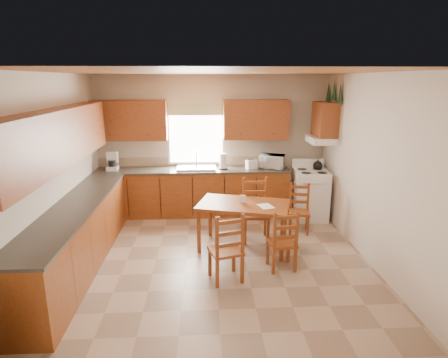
{
  "coord_description": "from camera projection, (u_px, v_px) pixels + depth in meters",
  "views": [
    {
      "loc": [
        -0.14,
        -5.15,
        2.61
      ],
      "look_at": [
        0.15,
        0.3,
        1.15
      ],
      "focal_mm": 30.0,
      "sensor_mm": 36.0,
      "label": 1
    }
  ],
  "objects": [
    {
      "name": "floor",
      "position": [
        215.0,
        258.0,
        5.65
      ],
      "size": [
        4.5,
        4.5,
        0.0
      ],
      "primitive_type": "plane",
      "color": "#9E8269",
      "rests_on": "ground"
    },
    {
      "name": "ceiling",
      "position": [
        214.0,
        72.0,
        4.95
      ],
      "size": [
        4.5,
        4.5,
        0.0
      ],
      "primitive_type": "plane",
      "color": "#955A2B",
      "rests_on": "floor"
    },
    {
      "name": "wall_left",
      "position": [
        52.0,
        173.0,
        5.18
      ],
      "size": [
        4.5,
        4.5,
        0.0
      ],
      "primitive_type": "plane",
      "color": "beige",
      "rests_on": "floor"
    },
    {
      "name": "wall_right",
      "position": [
        370.0,
        169.0,
        5.42
      ],
      "size": [
        4.5,
        4.5,
        0.0
      ],
      "primitive_type": "plane",
      "color": "beige",
      "rests_on": "floor"
    },
    {
      "name": "wall_back",
      "position": [
        211.0,
        144.0,
        7.47
      ],
      "size": [
        4.5,
        4.5,
        0.0
      ],
      "primitive_type": "plane",
      "color": "beige",
      "rests_on": "floor"
    },
    {
      "name": "wall_front",
      "position": [
        223.0,
        235.0,
        3.13
      ],
      "size": [
        4.5,
        4.5,
        0.0
      ],
      "primitive_type": "plane",
      "color": "beige",
      "rests_on": "floor"
    },
    {
      "name": "lower_cab_back",
      "position": [
        193.0,
        193.0,
        7.4
      ],
      "size": [
        3.75,
        0.6,
        0.88
      ],
      "primitive_type": "cube",
      "color": "brown",
      "rests_on": "floor"
    },
    {
      "name": "lower_cab_left",
      "position": [
        78.0,
        238.0,
        5.29
      ],
      "size": [
        0.6,
        3.6,
        0.88
      ],
      "primitive_type": "cube",
      "color": "brown",
      "rests_on": "floor"
    },
    {
      "name": "counter_back",
      "position": [
        193.0,
        170.0,
        7.28
      ],
      "size": [
        3.75,
        0.63,
        0.04
      ],
      "primitive_type": "cube",
      "color": "#3D362F",
      "rests_on": "lower_cab_back"
    },
    {
      "name": "counter_left",
      "position": [
        74.0,
        207.0,
        5.17
      ],
      "size": [
        0.63,
        3.6,
        0.04
      ],
      "primitive_type": "cube",
      "color": "#3D362F",
      "rests_on": "lower_cab_left"
    },
    {
      "name": "backsplash",
      "position": [
        193.0,
        161.0,
        7.53
      ],
      "size": [
        3.75,
        0.01,
        0.18
      ],
      "primitive_type": "cube",
      "color": "#9A8266",
      "rests_on": "counter_back"
    },
    {
      "name": "upper_cab_back_left",
      "position": [
        130.0,
        120.0,
        7.1
      ],
      "size": [
        1.41,
        0.33,
        0.75
      ],
      "primitive_type": "cube",
      "color": "brown",
      "rests_on": "wall_back"
    },
    {
      "name": "upper_cab_back_right",
      "position": [
        256.0,
        120.0,
        7.23
      ],
      "size": [
        1.25,
        0.33,
        0.75
      ],
      "primitive_type": "cube",
      "color": "brown",
      "rests_on": "wall_back"
    },
    {
      "name": "upper_cab_left",
      "position": [
        56.0,
        138.0,
        4.92
      ],
      "size": [
        0.33,
        3.6,
        0.75
      ],
      "primitive_type": "cube",
      "color": "brown",
      "rests_on": "wall_left"
    },
    {
      "name": "upper_cab_stove",
      "position": [
        325.0,
        119.0,
        6.86
      ],
      "size": [
        0.33,
        0.62,
        0.62
      ],
      "primitive_type": "cube",
      "color": "brown",
      "rests_on": "wall_right"
    },
    {
      "name": "range_hood",
      "position": [
        321.0,
        140.0,
        6.95
      ],
      "size": [
        0.44,
        0.62,
        0.12
      ],
      "primitive_type": "cube",
      "color": "white",
      "rests_on": "wall_right"
    },
    {
      "name": "window_frame",
      "position": [
        196.0,
        135.0,
        7.37
      ],
      "size": [
        1.13,
        0.02,
        1.18
      ],
      "primitive_type": "cube",
      "color": "white",
      "rests_on": "wall_back"
    },
    {
      "name": "window_pane",
      "position": [
        196.0,
        135.0,
        7.37
      ],
      "size": [
        1.05,
        0.01,
        1.1
      ],
      "primitive_type": "cube",
      "color": "white",
      "rests_on": "wall_back"
    },
    {
      "name": "window_valance",
      "position": [
        195.0,
        109.0,
        7.22
      ],
      "size": [
        1.19,
        0.01,
        0.24
      ],
      "primitive_type": "cube",
      "color": "#56793D",
      "rests_on": "wall_back"
    },
    {
      "name": "sink_basin",
      "position": [
        196.0,
        168.0,
        7.27
      ],
      "size": [
        0.75,
        0.45,
        0.04
      ],
      "primitive_type": "cube",
      "color": "silver",
      "rests_on": "counter_back"
    },
    {
      "name": "pine_decal_a",
      "position": [
        340.0,
        93.0,
        6.43
      ],
      "size": [
        0.22,
        0.22,
        0.36
      ],
      "primitive_type": "cone",
      "color": "#184423",
      "rests_on": "wall_right"
    },
    {
      "name": "pine_decal_b",
      "position": [
        334.0,
        90.0,
        6.73
      ],
      "size": [
        0.22,
        0.22,
        0.36
      ],
      "primitive_type": "cone",
      "color": "#184423",
      "rests_on": "wall_right"
    },
    {
      "name": "pine_decal_c",
      "position": [
        328.0,
        92.0,
        7.05
      ],
      "size": [
        0.22,
        0.22,
        0.36
      ],
      "primitive_type": "cone",
      "color": "#184423",
      "rests_on": "wall_right"
    },
    {
      "name": "stove",
      "position": [
        310.0,
        195.0,
        7.16
      ],
      "size": [
        0.67,
        0.69,
        0.92
      ],
      "primitive_type": "cube",
      "rotation": [
        0.0,
        0.0,
        -0.09
      ],
      "color": "white",
      "rests_on": "floor"
    },
    {
      "name": "coffeemaker",
      "position": [
        112.0,
        161.0,
        7.14
      ],
      "size": [
        0.26,
        0.29,
        0.36
      ],
      "primitive_type": "cube",
      "rotation": [
        0.0,
        0.0,
        -0.21
      ],
      "color": "white",
      "rests_on": "counter_back"
    },
    {
      "name": "paper_towel",
      "position": [
        223.0,
        161.0,
        7.23
      ],
      "size": [
        0.15,
        0.15,
        0.31
      ],
      "primitive_type": "cylinder",
      "rotation": [
        0.0,
        0.0,
        -0.19
      ],
      "color": "white",
      "rests_on": "counter_back"
    },
    {
      "name": "toaster",
      "position": [
        251.0,
        164.0,
        7.29
      ],
      "size": [
        0.24,
        0.2,
        0.17
      ],
      "primitive_type": "cube",
      "rotation": [
        0.0,
        0.0,
        0.36
      ],
      "color": "white",
      "rests_on": "counter_back"
    },
    {
      "name": "microwave",
      "position": [
        272.0,
        161.0,
        7.32
      ],
      "size": [
        0.52,
        0.45,
        0.26
      ],
      "primitive_type": "imported",
      "rotation": [
        0.0,
        0.0,
        -0.34
      ],
      "color": "white",
      "rests_on": "counter_back"
    },
    {
      "name": "dining_table",
      "position": [
        243.0,
        226.0,
        5.9
      ],
      "size": [
        1.55,
        1.14,
        0.74
      ],
      "primitive_type": "cube",
      "rotation": [
        0.0,
        0.0,
        -0.28
      ],
      "color": "brown",
      "rests_on": "floor"
    },
    {
      "name": "chair_near_left",
      "position": [
        226.0,
        246.0,
        4.92
      ],
      "size": [
        0.49,
        0.48,
        0.96
      ],
      "primitive_type": "cube",
      "rotation": [
        0.0,
        0.0,
        3.42
      ],
      "color": "brown",
      "rests_on": "floor"
    },
    {
      "name": "chair_near_right",
      "position": [
        282.0,
        239.0,
        5.23
      ],
      "size": [
        0.41,
        0.39,
        0.89
      ],
      "primitive_type": "cube",
      "rotation": [
        0.0,
        0.0,
        3.25
      ],
      "color": "brown",
      "rests_on": "floor"
    },
    {
      "name": "chair_far_left",
      "position": [
        256.0,
        211.0,
        6.15
      ],
      "size": [
        0.44,
        0.42,
        1.03
      ],
      "primitive_type": "cube",
      "rotation": [
        0.0,
        0.0,
        -0.02
      ],
      "color": "brown",
      "rests_on": "floor"
    },
    {
      "name": "chair_far_right",
      "position": [
        299.0,
        209.0,
        6.5
      ],
      "size": [
        0.42,
        0.4,
        0.85
      ],
      "primitive_type": "cube",
      "rotation": [
        0.0,
        0.0,
        -0.19
      ],
      "color": "brown",
      "rests_on": "floor"
    },
    {
      "name": "table_paper",
      "position": [
        266.0,
        206.0,
        5.68
      ],
      "size": [
        0.26,
        0.3,
        0.0
      ],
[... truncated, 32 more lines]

